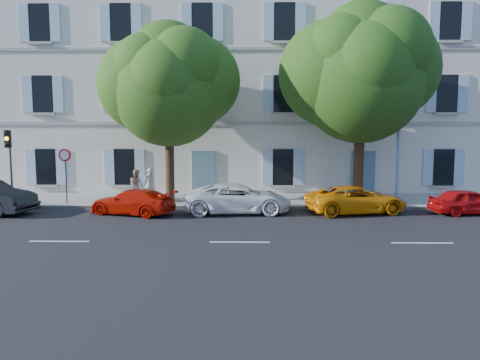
{
  "coord_description": "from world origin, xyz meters",
  "views": [
    {
      "loc": [
        0.29,
        -19.1,
        3.77
      ],
      "look_at": [
        -0.09,
        2.0,
        1.4
      ],
      "focal_mm": 35.0,
      "sensor_mm": 36.0,
      "label": 1
    }
  ],
  "objects_px": {
    "tree_left": "(169,90)",
    "street_lamp": "(401,110)",
    "traffic_light": "(9,151)",
    "road_sign": "(65,164)",
    "car_yellow_supercar": "(356,200)",
    "pedestrian_b": "(136,185)",
    "car_red_hatchback": "(468,202)",
    "car_red_coupe": "(132,202)",
    "tree_right": "(361,80)",
    "car_white_coupe": "(238,198)",
    "pedestrian_a": "(150,184)"
  },
  "relations": [
    {
      "from": "tree_left",
      "to": "street_lamp",
      "type": "relative_size",
      "value": 1.07
    },
    {
      "from": "tree_right",
      "to": "tree_left",
      "type": "bearing_deg",
      "value": 177.46
    },
    {
      "from": "pedestrian_b",
      "to": "pedestrian_a",
      "type": "bearing_deg",
      "value": -94.72
    },
    {
      "from": "tree_right",
      "to": "traffic_light",
      "type": "bearing_deg",
      "value": -178.38
    },
    {
      "from": "pedestrian_a",
      "to": "road_sign",
      "type": "bearing_deg",
      "value": -16.94
    },
    {
      "from": "street_lamp",
      "to": "pedestrian_a",
      "type": "distance_m",
      "value": 12.65
    },
    {
      "from": "tree_left",
      "to": "road_sign",
      "type": "relative_size",
      "value": 3.19
    },
    {
      "from": "car_red_coupe",
      "to": "tree_left",
      "type": "relative_size",
      "value": 0.46
    },
    {
      "from": "road_sign",
      "to": "street_lamp",
      "type": "xyz_separation_m",
      "value": [
        15.75,
        -0.13,
        2.52
      ]
    },
    {
      "from": "car_red_hatchback",
      "to": "street_lamp",
      "type": "relative_size",
      "value": 0.42
    },
    {
      "from": "car_red_hatchback",
      "to": "tree_right",
      "type": "xyz_separation_m",
      "value": [
        -4.38,
        1.79,
        5.4
      ]
    },
    {
      "from": "car_red_coupe",
      "to": "car_yellow_supercar",
      "type": "height_order",
      "value": "car_yellow_supercar"
    },
    {
      "from": "car_white_coupe",
      "to": "car_red_hatchback",
      "type": "distance_m",
      "value": 10.06
    },
    {
      "from": "car_yellow_supercar",
      "to": "street_lamp",
      "type": "bearing_deg",
      "value": -70.47
    },
    {
      "from": "car_white_coupe",
      "to": "car_red_hatchback",
      "type": "xyz_separation_m",
      "value": [
        10.06,
        -0.1,
        -0.1
      ]
    },
    {
      "from": "car_white_coupe",
      "to": "tree_left",
      "type": "xyz_separation_m",
      "value": [
        -3.34,
        2.08,
        4.88
      ]
    },
    {
      "from": "car_white_coupe",
      "to": "pedestrian_b",
      "type": "height_order",
      "value": "pedestrian_b"
    },
    {
      "from": "car_yellow_supercar",
      "to": "traffic_light",
      "type": "bearing_deg",
      "value": 73.35
    },
    {
      "from": "pedestrian_b",
      "to": "car_red_hatchback",
      "type": "bearing_deg",
      "value": -148.7
    },
    {
      "from": "pedestrian_b",
      "to": "street_lamp",
      "type": "bearing_deg",
      "value": -143.63
    },
    {
      "from": "car_red_coupe",
      "to": "traffic_light",
      "type": "bearing_deg",
      "value": -86.07
    },
    {
      "from": "car_red_coupe",
      "to": "traffic_light",
      "type": "distance_m",
      "value": 6.72
    },
    {
      "from": "traffic_light",
      "to": "pedestrian_b",
      "type": "relative_size",
      "value": 2.24
    },
    {
      "from": "car_red_coupe",
      "to": "pedestrian_a",
      "type": "bearing_deg",
      "value": -162.03
    },
    {
      "from": "car_yellow_supercar",
      "to": "tree_left",
      "type": "bearing_deg",
      "value": 64.16
    },
    {
      "from": "car_red_hatchback",
      "to": "car_red_coupe",
      "type": "bearing_deg",
      "value": 82.69
    },
    {
      "from": "traffic_light",
      "to": "road_sign",
      "type": "relative_size",
      "value": 1.34
    },
    {
      "from": "tree_left",
      "to": "street_lamp",
      "type": "height_order",
      "value": "tree_left"
    },
    {
      "from": "traffic_light",
      "to": "pedestrian_b",
      "type": "distance_m",
      "value": 6.04
    },
    {
      "from": "car_red_coupe",
      "to": "road_sign",
      "type": "xyz_separation_m",
      "value": [
        -3.67,
        2.0,
        1.49
      ]
    },
    {
      "from": "pedestrian_a",
      "to": "car_yellow_supercar",
      "type": "bearing_deg",
      "value": 125.89
    },
    {
      "from": "car_red_hatchback",
      "to": "tree_right",
      "type": "bearing_deg",
      "value": 59.25
    },
    {
      "from": "car_red_coupe",
      "to": "tree_left",
      "type": "xyz_separation_m",
      "value": [
        1.24,
        2.5,
        4.98
      ]
    },
    {
      "from": "tree_right",
      "to": "pedestrian_b",
      "type": "distance_m",
      "value": 11.9
    },
    {
      "from": "street_lamp",
      "to": "pedestrian_b",
      "type": "xyz_separation_m",
      "value": [
        -12.58,
        0.97,
        -3.63
      ]
    },
    {
      "from": "traffic_light",
      "to": "pedestrian_a",
      "type": "relative_size",
      "value": 2.2
    },
    {
      "from": "road_sign",
      "to": "pedestrian_b",
      "type": "xyz_separation_m",
      "value": [
        3.17,
        0.85,
        -1.11
      ]
    },
    {
      "from": "tree_right",
      "to": "street_lamp",
      "type": "relative_size",
      "value": 1.16
    },
    {
      "from": "car_yellow_supercar",
      "to": "tree_left",
      "type": "height_order",
      "value": "tree_left"
    },
    {
      "from": "car_red_hatchback",
      "to": "pedestrian_a",
      "type": "height_order",
      "value": "pedestrian_a"
    },
    {
      "from": "road_sign",
      "to": "street_lamp",
      "type": "relative_size",
      "value": 0.34
    },
    {
      "from": "car_white_coupe",
      "to": "car_yellow_supercar",
      "type": "bearing_deg",
      "value": -93.73
    },
    {
      "from": "car_yellow_supercar",
      "to": "pedestrian_a",
      "type": "relative_size",
      "value": 2.76
    },
    {
      "from": "street_lamp",
      "to": "pedestrian_a",
      "type": "xyz_separation_m",
      "value": [
        -12.03,
        1.51,
        -3.61
      ]
    },
    {
      "from": "tree_right",
      "to": "road_sign",
      "type": "distance_m",
      "value": 14.47
    },
    {
      "from": "tree_right",
      "to": "road_sign",
      "type": "relative_size",
      "value": 3.45
    },
    {
      "from": "car_red_coupe",
      "to": "pedestrian_b",
      "type": "relative_size",
      "value": 2.44
    },
    {
      "from": "street_lamp",
      "to": "car_red_hatchback",
      "type": "bearing_deg",
      "value": -31.34
    },
    {
      "from": "car_red_hatchback",
      "to": "traffic_light",
      "type": "distance_m",
      "value": 20.95
    },
    {
      "from": "car_white_coupe",
      "to": "car_red_hatchback",
      "type": "relative_size",
      "value": 1.44
    }
  ]
}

